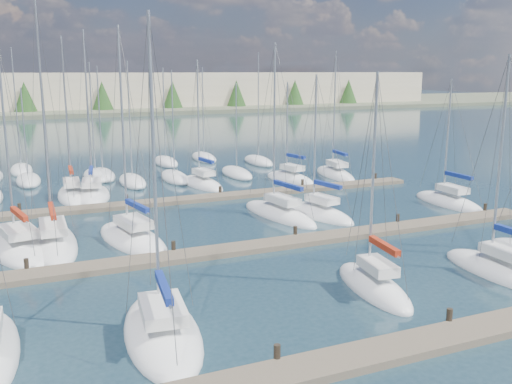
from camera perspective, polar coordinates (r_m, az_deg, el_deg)
name	(u,v)px	position (r m, az deg, el deg)	size (l,w,h in m)	color
ground	(114,154)	(75.99, -14.02, 3.70)	(400.00, 400.00, 0.00)	#243C48
dock_near	(382,352)	(22.89, 12.52, -15.34)	(44.00, 1.93, 1.10)	#6B5E4C
dock_mid	(243,248)	(34.28, -1.35, -5.65)	(44.00, 1.93, 1.10)	#6B5E4C
dock_far	(178,200)	(47.10, -7.81, -0.85)	(44.00, 1.93, 1.10)	#6B5E4C
sailboat_o	(93,195)	(50.44, -16.01, -0.31)	(4.05, 8.17, 14.63)	white
sailboat_n	(72,195)	(51.02, -17.91, -0.28)	(2.81, 7.93, 14.13)	white
sailboat_r	(335,174)	(58.89, 7.92, 1.78)	(3.39, 8.26, 13.22)	white
sailboat_e	(499,271)	(33.05, 23.17, -7.29)	(2.43, 7.52, 12.14)	white
sailboat_q	(290,179)	(55.99, 3.42, 1.33)	(3.68, 7.17, 10.25)	white
sailboat_i	(54,243)	(37.33, -19.56, -4.82)	(2.97, 9.69, 15.49)	white
sailboat_h	(18,248)	(37.00, -22.67, -5.23)	(4.72, 8.65, 13.71)	white
sailboat_p	(202,184)	(53.62, -5.39, 0.83)	(3.26, 7.36, 12.30)	white
sailboat_l	(319,214)	(42.54, 6.29, -2.17)	(3.70, 7.43, 11.06)	white
sailboat_d	(374,286)	(28.98, 11.68, -9.21)	(2.96, 6.90, 11.29)	white
sailboat_m	(448,202)	(48.50, 18.68, -0.97)	(2.43, 7.52, 10.70)	white
sailboat_k	(279,214)	(42.23, 2.33, -2.20)	(3.59, 8.97, 13.27)	white
sailboat_c	(162,333)	(24.08, -9.35, -13.70)	(3.95, 8.41, 13.53)	white
sailboat_j	(132,239)	(36.95, -12.28, -4.57)	(4.39, 8.75, 13.99)	white
distant_boats	(98,175)	(59.44, -15.49, 1.65)	(36.93, 20.75, 13.30)	#9EA0A5
shoreline	(0,83)	(164.04, -24.27, 9.92)	(400.00, 60.00, 38.00)	#666B51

